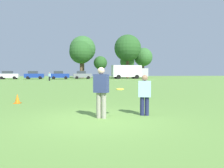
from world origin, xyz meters
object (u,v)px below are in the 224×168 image
at_px(parked_car_mid_left, 34,75).
at_px(player_thrower, 101,90).
at_px(player_defender, 145,93).
at_px(parked_car_mid_right, 82,75).
at_px(traffic_cone, 17,99).
at_px(parked_car_center, 59,75).
at_px(frisbee, 120,89).
at_px(box_truck, 129,71).
at_px(bystander_sideline_watcher, 49,76).
at_px(parked_car_near_left, 9,75).

bearing_deg(parked_car_mid_left, player_thrower, -76.27).
relative_size(player_defender, parked_car_mid_right, 0.33).
bearing_deg(traffic_cone, parked_car_center, 92.08).
xyz_separation_m(frisbee, traffic_cone, (-4.44, 4.07, -0.74)).
bearing_deg(box_truck, player_thrower, -103.65).
bearing_deg(bystander_sideline_watcher, parked_car_mid_left, 113.92).
bearing_deg(player_defender, parked_car_mid_right, 92.30).
bearing_deg(player_defender, bystander_sideline_watcher, 102.92).
height_order(player_defender, parked_car_near_left, parked_car_near_left).
distance_m(player_defender, frisbee, 0.94).
bearing_deg(parked_car_near_left, player_thrower, -69.95).
xyz_separation_m(player_defender, parked_car_mid_right, (-1.79, 44.46, 0.12)).
bearing_deg(traffic_cone, player_defender, -36.09).
xyz_separation_m(traffic_cone, parked_car_mid_left, (-7.13, 40.52, 0.69)).
bearing_deg(parked_car_near_left, parked_car_mid_left, -3.50).
distance_m(parked_car_near_left, parked_car_center, 11.38).
distance_m(player_thrower, parked_car_mid_left, 46.00).
distance_m(player_thrower, traffic_cone, 5.68).
bearing_deg(traffic_cone, box_truck, 70.12).
relative_size(player_thrower, player_defender, 1.18).
relative_size(parked_car_center, bystander_sideline_watcher, 2.84).
relative_size(parked_car_near_left, parked_car_center, 1.00).
distance_m(traffic_cone, box_truck, 42.93).
bearing_deg(bystander_sideline_watcher, frisbee, -78.62).
distance_m(player_defender, bystander_sideline_watcher, 34.57).
relative_size(player_thrower, frisbee, 6.28).
relative_size(traffic_cone, parked_car_mid_right, 0.11).
bearing_deg(player_defender, parked_car_center, 98.96).
relative_size(player_defender, frisbee, 5.32).
bearing_deg(player_thrower, parked_car_center, 96.86).
distance_m(player_defender, parked_car_mid_right, 44.50).
height_order(parked_car_near_left, parked_car_center, same).
bearing_deg(parked_car_center, frisbee, -82.26).
distance_m(frisbee, box_truck, 45.57).
bearing_deg(player_thrower, traffic_cone, 132.23).
height_order(parked_car_center, box_truck, box_truck).
relative_size(parked_car_mid_right, box_truck, 0.50).
height_order(player_thrower, bystander_sideline_watcher, player_thrower).
xyz_separation_m(player_thrower, parked_car_near_left, (-16.44, 45.03, -0.04)).
bearing_deg(parked_car_center, parked_car_mid_left, 165.41).
bearing_deg(player_defender, traffic_cone, 143.91).
height_order(frisbee, bystander_sideline_watcher, bystander_sideline_watcher).
bearing_deg(bystander_sideline_watcher, parked_car_center, 84.08).
bearing_deg(parked_car_center, bystander_sideline_watcher, -95.92).
height_order(player_defender, parked_car_center, parked_car_center).
bearing_deg(parked_car_center, traffic_cone, -87.92).
distance_m(traffic_cone, parked_car_center, 39.07).
bearing_deg(parked_car_mid_right, parked_car_near_left, 178.93).
height_order(parked_car_center, bystander_sideline_watcher, parked_car_center).
bearing_deg(parked_car_near_left, bystander_sideline_watcher, -47.12).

